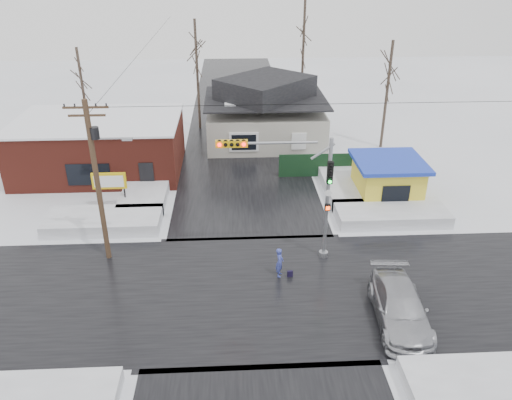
{
  "coord_description": "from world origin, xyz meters",
  "views": [
    {
      "loc": [
        -1.0,
        -20.37,
        15.41
      ],
      "look_at": [
        0.28,
        4.26,
        3.0
      ],
      "focal_mm": 35.0,
      "sensor_mm": 36.0,
      "label": 1
    }
  ],
  "objects_px": {
    "utility_pole": "(97,174)",
    "marquee_sign": "(109,182)",
    "pedestrian": "(280,263)",
    "kiosk": "(387,179)",
    "car": "(400,307)",
    "traffic_signal": "(299,184)"
  },
  "relations": [
    {
      "from": "marquee_sign",
      "to": "pedestrian",
      "type": "height_order",
      "value": "marquee_sign"
    },
    {
      "from": "traffic_signal",
      "to": "car",
      "type": "xyz_separation_m",
      "value": [
        4.08,
        -5.56,
        -3.74
      ]
    },
    {
      "from": "marquee_sign",
      "to": "pedestrian",
      "type": "distance_m",
      "value": 13.27
    },
    {
      "from": "utility_pole",
      "to": "pedestrian",
      "type": "distance_m",
      "value": 10.47
    },
    {
      "from": "kiosk",
      "to": "traffic_signal",
      "type": "bearing_deg",
      "value": -135.16
    },
    {
      "from": "pedestrian",
      "to": "kiosk",
      "type": "bearing_deg",
      "value": -32.19
    },
    {
      "from": "marquee_sign",
      "to": "car",
      "type": "xyz_separation_m",
      "value": [
        15.51,
        -12.09,
        -1.13
      ]
    },
    {
      "from": "kiosk",
      "to": "pedestrian",
      "type": "distance_m",
      "value": 11.95
    },
    {
      "from": "utility_pole",
      "to": "marquee_sign",
      "type": "height_order",
      "value": "utility_pole"
    },
    {
      "from": "marquee_sign",
      "to": "kiosk",
      "type": "bearing_deg",
      "value": 1.55
    },
    {
      "from": "marquee_sign",
      "to": "kiosk",
      "type": "distance_m",
      "value": 18.51
    },
    {
      "from": "traffic_signal",
      "to": "kiosk",
      "type": "height_order",
      "value": "traffic_signal"
    },
    {
      "from": "car",
      "to": "kiosk",
      "type": "bearing_deg",
      "value": 80.98
    },
    {
      "from": "utility_pole",
      "to": "marquee_sign",
      "type": "bearing_deg",
      "value": 100.13
    },
    {
      "from": "traffic_signal",
      "to": "pedestrian",
      "type": "height_order",
      "value": "traffic_signal"
    },
    {
      "from": "traffic_signal",
      "to": "car",
      "type": "distance_m",
      "value": 7.85
    },
    {
      "from": "marquee_sign",
      "to": "kiosk",
      "type": "xyz_separation_m",
      "value": [
        18.5,
        0.5,
        -0.46
      ]
    },
    {
      "from": "pedestrian",
      "to": "marquee_sign",
      "type": "bearing_deg",
      "value": 62.38
    },
    {
      "from": "kiosk",
      "to": "pedestrian",
      "type": "relative_size",
      "value": 2.8
    },
    {
      "from": "utility_pole",
      "to": "car",
      "type": "xyz_separation_m",
      "value": [
        14.44,
        -6.1,
        -4.32
      ]
    },
    {
      "from": "utility_pole",
      "to": "kiosk",
      "type": "relative_size",
      "value": 1.96
    },
    {
      "from": "traffic_signal",
      "to": "utility_pole",
      "type": "xyz_separation_m",
      "value": [
        -10.36,
        0.53,
        0.57
      ]
    }
  ]
}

